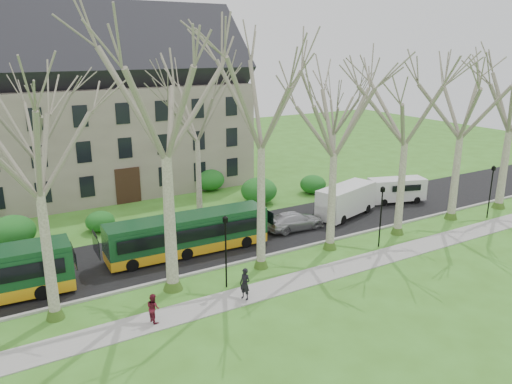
# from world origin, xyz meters

# --- Properties ---
(ground) EXTENTS (120.00, 120.00, 0.00)m
(ground) POSITION_xyz_m (0.00, 0.00, 0.00)
(ground) COLOR #3C7421
(ground) RESTS_ON ground
(sidewalk) EXTENTS (70.00, 2.00, 0.06)m
(sidewalk) POSITION_xyz_m (0.00, -2.50, 0.03)
(sidewalk) COLOR gray
(sidewalk) RESTS_ON ground
(road) EXTENTS (80.00, 8.00, 0.06)m
(road) POSITION_xyz_m (0.00, 5.50, 0.03)
(road) COLOR black
(road) RESTS_ON ground
(curb) EXTENTS (80.00, 0.25, 0.14)m
(curb) POSITION_xyz_m (0.00, 1.50, 0.07)
(curb) COLOR #A5A39E
(curb) RESTS_ON ground
(building) EXTENTS (26.50, 12.20, 16.00)m
(building) POSITION_xyz_m (-6.00, 24.00, 8.07)
(building) COLOR slate
(building) RESTS_ON ground
(tree_row_verge) EXTENTS (49.00, 7.00, 14.00)m
(tree_row_verge) POSITION_xyz_m (0.00, 0.30, 7.00)
(tree_row_verge) COLOR gray
(tree_row_verge) RESTS_ON ground
(tree_row_far) EXTENTS (33.00, 7.00, 12.00)m
(tree_row_far) POSITION_xyz_m (-1.33, 11.00, 6.00)
(tree_row_far) COLOR gray
(tree_row_far) RESTS_ON ground
(lamp_row) EXTENTS (36.22, 0.22, 4.30)m
(lamp_row) POSITION_xyz_m (-0.00, -1.00, 2.57)
(lamp_row) COLOR black
(lamp_row) RESTS_ON ground
(hedges) EXTENTS (30.60, 8.60, 2.00)m
(hedges) POSITION_xyz_m (-4.67, 14.00, 1.00)
(hedges) COLOR #1C6320
(hedges) RESTS_ON ground
(bus_follow) EXTENTS (11.00, 2.67, 2.73)m
(bus_follow) POSITION_xyz_m (-5.92, 4.68, 1.43)
(bus_follow) COLOR #12401F
(bus_follow) RESTS_ON road
(sedan) EXTENTS (4.75, 2.09, 1.36)m
(sedan) POSITION_xyz_m (2.84, 4.71, 0.74)
(sedan) COLOR #A5A6AA
(sedan) RESTS_ON road
(van_a) EXTENTS (6.14, 3.66, 2.52)m
(van_a) POSITION_xyz_m (8.26, 5.22, 1.32)
(van_a) COLOR silver
(van_a) RESTS_ON road
(van_b) EXTENTS (5.27, 3.22, 2.16)m
(van_b) POSITION_xyz_m (14.64, 5.82, 1.14)
(van_b) COLOR silver
(van_b) RESTS_ON road
(pedestrian_a) EXTENTS (0.64, 0.77, 1.80)m
(pedestrian_a) POSITION_xyz_m (-5.81, -2.88, 0.96)
(pedestrian_a) COLOR black
(pedestrian_a) RESTS_ON sidewalk
(pedestrian_b) EXTENTS (0.71, 0.84, 1.52)m
(pedestrian_b) POSITION_xyz_m (-10.95, -2.57, 0.82)
(pedestrian_b) COLOR maroon
(pedestrian_b) RESTS_ON sidewalk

